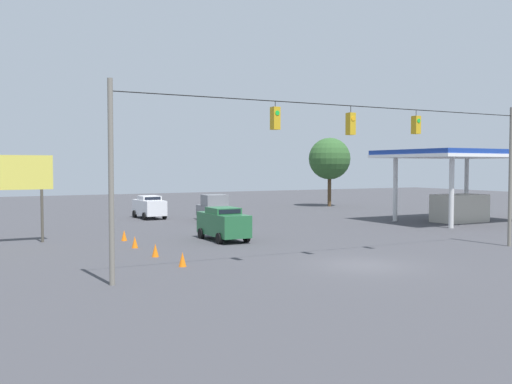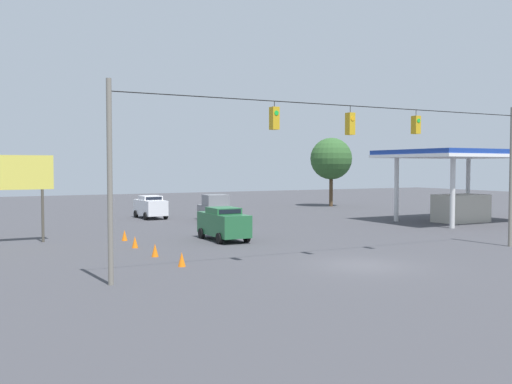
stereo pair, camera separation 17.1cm
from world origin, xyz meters
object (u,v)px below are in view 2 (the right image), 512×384
Objects in this scene: traffic_cone_third at (135,242)px; tree_horizon_left at (331,159)px; sedan_green_withflow_mid at (224,223)px; pickup_truck_grey_oncoming_deep at (218,209)px; overhead_signal_span at (349,157)px; sedan_white_withflow_deep at (150,207)px; traffic_cone_second at (155,250)px; roadside_billboard at (15,178)px; traffic_cone_fourth at (125,235)px; traffic_cone_nearest at (182,259)px; gas_station at (461,170)px.

traffic_cone_third is 0.09× the size of tree_horizon_left.
pickup_truck_grey_oncoming_deep is at bearing -112.23° from sedan_green_withflow_mid.
overhead_signal_span is 5.55× the size of sedan_white_withflow_deep.
traffic_cone_second is 10.59m from roadside_billboard.
roadside_billboard is (5.85, -1.64, 3.41)m from traffic_cone_fourth.
traffic_cone_third is at bearing 6.68° from sedan_green_withflow_mid.
pickup_truck_grey_oncoming_deep is 0.69× the size of tree_horizon_left.
tree_horizon_left is at bearing -138.43° from traffic_cone_second.
tree_horizon_left is (-33.71, -16.61, 1.52)m from roadside_billboard.
traffic_cone_third is at bearing -89.59° from traffic_cone_second.
traffic_cone_third is at bearing 49.33° from pickup_truck_grey_oncoming_deep.
roadside_billboard is at bearing -46.93° from overhead_signal_span.
sedan_white_withflow_deep is 14.64m from traffic_cone_fourth.
traffic_cone_third is (0.23, -6.62, 0.00)m from traffic_cone_nearest.
sedan_white_withflow_deep is 24.04m from traffic_cone_nearest.
traffic_cone_second is 0.09× the size of tree_horizon_left.
pickup_truck_grey_oncoming_deep is 19.64m from gas_station.
traffic_cone_third is at bearing 138.71° from roadside_billboard.
tree_horizon_left is (-28.12, -24.94, 4.94)m from traffic_cone_second.
overhead_signal_span is 34.44× the size of traffic_cone_second.
tree_horizon_left is at bearing -137.27° from sedan_green_withflow_mid.
sedan_white_withflow_deep is 6.36m from pickup_truck_grey_oncoming_deep.
gas_station reaches higher than pickup_truck_grey_oncoming_deep.
overhead_signal_span is at bearing 161.32° from traffic_cone_nearest.
gas_station is at bearing 149.77° from pickup_truck_grey_oncoming_deep.
traffic_cone_fourth is (-0.29, -3.25, 0.00)m from traffic_cone_third.
tree_horizon_left is at bearing -134.79° from traffic_cone_nearest.
overhead_signal_span is at bearing 133.07° from roadside_billboard.
roadside_billboard is 0.67× the size of tree_horizon_left.
pickup_truck_grey_oncoming_deep is (-4.06, 4.90, -0.03)m from sedan_white_withflow_deep.
gas_station is 1.54× the size of tree_horizon_left.
roadside_billboard reaches higher than traffic_cone_second.
overhead_signal_span is at bearing 101.11° from sedan_green_withflow_mid.
pickup_truck_grey_oncoming_deep is 1.22× the size of sedan_green_withflow_mid.
sedan_white_withflow_deep is 0.34× the size of gas_station.
overhead_signal_span is 34.44× the size of traffic_cone_third.
traffic_cone_second is 27.67m from gas_station.
gas_station is at bearing -168.49° from traffic_cone_second.
roadside_billboard is at bearing 23.74° from pickup_truck_grey_oncoming_deep.
traffic_cone_third is (7.49, -9.08, -4.51)m from overhead_signal_span.
traffic_cone_fourth is at bearing 66.71° from sedan_white_withflow_deep.
overhead_signal_span is 10.39m from traffic_cone_second.
gas_station is at bearing -176.31° from sedan_green_withflow_mid.
roadside_billboard is at bearing -20.80° from sedan_green_withflow_mid.
sedan_green_withflow_mid is 21.57m from gas_station.
sedan_white_withflow_deep is 25.64m from gas_station.
pickup_truck_grey_oncoming_deep reaches higher than traffic_cone_nearest.
gas_station is (-26.65, -8.65, 3.82)m from traffic_cone_nearest.
traffic_cone_third is at bearing 84.92° from traffic_cone_fourth.
traffic_cone_fourth is 33.67m from tree_horizon_left.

